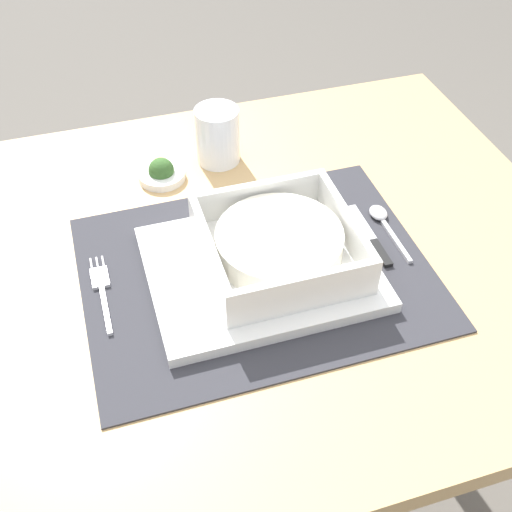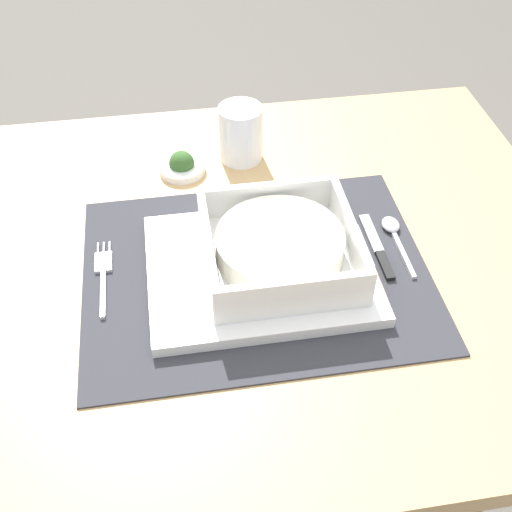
# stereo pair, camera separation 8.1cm
# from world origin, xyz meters

# --- Properties ---
(ground_plane) EXTENTS (6.00, 6.00, 0.00)m
(ground_plane) POSITION_xyz_m (0.00, 0.00, 0.00)
(ground_plane) COLOR #59544C
(dining_table) EXTENTS (0.87, 0.75, 0.75)m
(dining_table) POSITION_xyz_m (0.00, 0.00, 0.64)
(dining_table) COLOR tan
(dining_table) RESTS_ON ground
(placemat) EXTENTS (0.44, 0.35, 0.00)m
(placemat) POSITION_xyz_m (-0.02, -0.04, 0.76)
(placemat) COLOR #2D2D33
(placemat) RESTS_ON dining_table
(serving_plate) EXTENTS (0.29, 0.23, 0.02)m
(serving_plate) POSITION_xyz_m (-0.02, -0.04, 0.77)
(serving_plate) COLOR white
(serving_plate) RESTS_ON placemat
(porridge_bowl) EXTENTS (0.19, 0.19, 0.06)m
(porridge_bowl) POSITION_xyz_m (0.01, -0.04, 0.80)
(porridge_bowl) COLOR white
(porridge_bowl) RESTS_ON serving_plate
(fork) EXTENTS (0.02, 0.14, 0.00)m
(fork) POSITION_xyz_m (-0.22, -0.01, 0.76)
(fork) COLOR silver
(fork) RESTS_ON placemat
(spoon) EXTENTS (0.02, 0.12, 0.01)m
(spoon) POSITION_xyz_m (0.18, 0.00, 0.76)
(spoon) COLOR silver
(spoon) RESTS_ON placemat
(butter_knife) EXTENTS (0.01, 0.13, 0.01)m
(butter_knife) POSITION_xyz_m (0.15, -0.03, 0.76)
(butter_knife) COLOR black
(butter_knife) RESTS_ON placemat
(bread_knife) EXTENTS (0.01, 0.13, 0.01)m
(bread_knife) POSITION_xyz_m (0.12, -0.05, 0.76)
(bread_knife) COLOR #59331E
(bread_knife) RESTS_ON placemat
(drinking_glass) EXTENTS (0.07, 0.07, 0.09)m
(drinking_glass) POSITION_xyz_m (-0.01, 0.22, 0.79)
(drinking_glass) COLOR white
(drinking_glass) RESTS_ON dining_table
(condiment_saucer) EXTENTS (0.07, 0.07, 0.04)m
(condiment_saucer) POSITION_xyz_m (-0.10, 0.20, 0.76)
(condiment_saucer) COLOR white
(condiment_saucer) RESTS_ON dining_table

